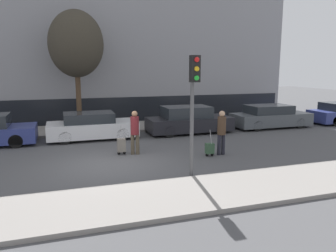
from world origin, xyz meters
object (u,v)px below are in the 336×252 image
object	(u,v)px
parked_car_2	(188,121)
traffic_light	(194,92)
pedestrian_right	(222,130)
parked_car_3	(270,117)
bare_tree_near_crossing	(76,44)
pedestrian_left	(135,130)
trolley_right	(210,148)
trolley_left	(121,145)
parked_car_1	(92,126)

from	to	relation	value
parked_car_2	traffic_light	size ratio (longest dim) A/B	1.18
pedestrian_right	traffic_light	distance (m)	3.60
parked_car_3	bare_tree_near_crossing	size ratio (longest dim) A/B	0.72
pedestrian_left	bare_tree_near_crossing	size ratio (longest dim) A/B	0.28
trolley_right	trolley_left	bearing A→B (deg)	157.62
parked_car_3	pedestrian_left	xyz separation A→B (m)	(-8.85, -3.47, 0.39)
pedestrian_left	pedestrian_right	world-z (taller)	pedestrian_right
parked_car_1	pedestrian_left	size ratio (longest dim) A/B	2.42
parked_car_1	pedestrian_right	bearing A→B (deg)	-44.91
parked_car_1	traffic_light	xyz separation A→B (m)	(2.49, -6.95, 2.11)
parked_car_1	pedestrian_right	distance (m)	6.61
parked_car_2	traffic_light	world-z (taller)	traffic_light
parked_car_3	pedestrian_left	bearing A→B (deg)	-158.58
parked_car_1	pedestrian_left	world-z (taller)	pedestrian_left
trolley_left	bare_tree_near_crossing	world-z (taller)	bare_tree_near_crossing
parked_car_1	bare_tree_near_crossing	xyz separation A→B (m)	(-0.43, 2.66, 4.09)
parked_car_3	parked_car_1	bearing A→B (deg)	179.72
parked_car_1	trolley_left	world-z (taller)	parked_car_1
parked_car_2	parked_car_3	world-z (taller)	parked_car_2
parked_car_2	trolley_right	bearing A→B (deg)	-101.42
pedestrian_right	bare_tree_near_crossing	bearing A→B (deg)	116.34
trolley_left	pedestrian_right	size ratio (longest dim) A/B	0.67
pedestrian_right	bare_tree_near_crossing	xyz separation A→B (m)	(-5.11, 7.32, 3.69)
pedestrian_left	trolley_right	distance (m)	3.08
parked_car_3	pedestrian_left	distance (m)	9.51
parked_car_3	bare_tree_near_crossing	xyz separation A→B (m)	(-10.67, 2.71, 4.09)
pedestrian_left	bare_tree_near_crossing	xyz separation A→B (m)	(-1.82, 6.18, 3.70)
parked_car_1	traffic_light	distance (m)	7.67
parked_car_3	trolley_right	xyz separation A→B (m)	(-6.10, -4.69, -0.31)
trolley_left	trolley_right	distance (m)	3.55
trolley_left	traffic_light	bearing A→B (deg)	-65.24
trolley_left	bare_tree_near_crossing	size ratio (longest dim) A/B	0.19
parked_car_1	traffic_light	size ratio (longest dim) A/B	1.12
parked_car_2	bare_tree_near_crossing	xyz separation A→B (m)	(-5.51, 2.72, 4.05)
trolley_left	traffic_light	distance (m)	4.57
parked_car_1	parked_car_2	world-z (taller)	parked_car_2
parked_car_1	parked_car_3	size ratio (longest dim) A/B	0.94
parked_car_1	pedestrian_left	bearing A→B (deg)	-68.54
pedestrian_right	trolley_right	bearing A→B (deg)	-179.93
parked_car_2	trolley_right	xyz separation A→B (m)	(-0.94, -4.68, -0.35)
parked_car_3	trolley_left	distance (m)	9.96
trolley_left	pedestrian_right	xyz separation A→B (m)	(3.82, -1.27, 0.64)
trolley_right	traffic_light	world-z (taller)	traffic_light
pedestrian_right	parked_car_2	bearing A→B (deg)	76.44
pedestrian_right	parked_car_3	bearing A→B (deg)	31.08
parked_car_2	bare_tree_near_crossing	size ratio (longest dim) A/B	0.70
parked_car_1	trolley_right	xyz separation A→B (m)	(4.13, -4.74, -0.31)
parked_car_1	parked_car_3	bearing A→B (deg)	-0.28
pedestrian_left	trolley_left	world-z (taller)	pedestrian_left
parked_car_1	pedestrian_right	world-z (taller)	pedestrian_right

